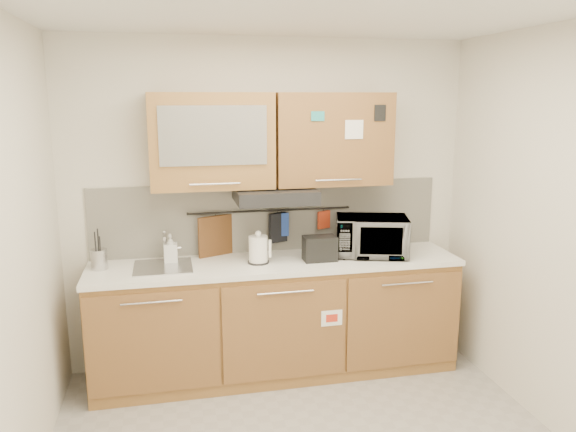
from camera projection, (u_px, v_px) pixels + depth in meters
name	position (u px, v px, depth m)	size (l,w,h in m)	color
ceiling	(321.00, 5.00, 2.80)	(3.20, 3.20, 0.00)	white
wall_back	(269.00, 205.00, 4.50)	(3.20, 3.20, 0.00)	silver
wall_left	(2.00, 275.00, 2.74)	(3.00, 3.00, 0.00)	silver
wall_right	(573.00, 240.00, 3.40)	(3.00, 3.00, 0.00)	silver
base_cabinet	(277.00, 324.00, 4.40)	(2.80, 0.64, 0.88)	#9D6C37
countertop	(277.00, 263.00, 4.29)	(2.82, 0.62, 0.04)	white
backsplash	(269.00, 217.00, 4.51)	(2.80, 0.02, 0.56)	silver
upper_cabinets	(272.00, 140.00, 4.22)	(1.82, 0.37, 0.70)	#9D6C37
range_hood	(275.00, 195.00, 4.24)	(0.60, 0.46, 0.10)	black
sink	(163.00, 267.00, 4.13)	(0.42, 0.40, 0.26)	silver
utensil_rail	(270.00, 211.00, 4.46)	(0.02, 0.02, 1.30)	black
utensil_crock	(99.00, 259.00, 4.07)	(0.15, 0.15, 0.30)	#B6B6BB
kettle	(258.00, 250.00, 4.21)	(0.19, 0.17, 0.25)	white
toaster	(320.00, 248.00, 4.28)	(0.25, 0.15, 0.19)	black
microwave	(372.00, 236.00, 4.42)	(0.55, 0.37, 0.31)	#999999
soap_bottle	(171.00, 249.00, 4.22)	(0.10, 0.10, 0.22)	#999999
cutting_board	(216.00, 239.00, 4.40)	(0.31, 0.02, 0.38)	brown
oven_mitt	(282.00, 224.00, 4.49)	(0.11, 0.03, 0.19)	#223E9C
dark_pouch	(278.00, 228.00, 4.49)	(0.15, 0.04, 0.24)	black
pot_holder	(324.00, 220.00, 4.56)	(0.12, 0.02, 0.14)	#B23217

